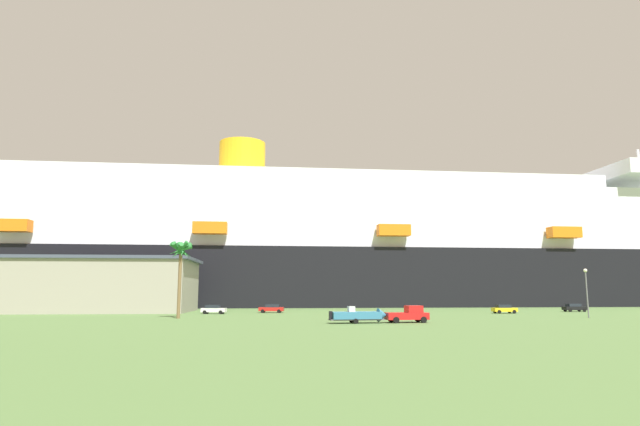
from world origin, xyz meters
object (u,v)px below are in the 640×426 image
Objects in this scene: pickup_truck at (408,315)px; parked_car_black_coupe at (574,307)px; parked_car_red_hatchback at (272,308)px; cruise_ship at (393,253)px; street_lamp at (586,285)px; parked_car_yellow_taxi at (504,309)px; palm_tree at (181,255)px; parked_car_white_van at (214,309)px; small_boat_on_trailer at (362,316)px.

parked_car_black_coupe is at bearing 36.45° from pickup_truck.
cruise_ship is at bearing 51.49° from parked_car_red_hatchback.
street_lamp is (30.72, 8.64, 3.89)m from pickup_truck.
street_lamp is 1.73× the size of parked_car_yellow_taxi.
parked_car_white_van is at bearing 76.03° from palm_tree.
cruise_ship reaches higher than small_boat_on_trailer.
cruise_ship is 25.81× the size of palm_tree.
cruise_ship is 65.69× the size of parked_car_white_van.
small_boat_on_trailer is at bearing -29.85° from palm_tree.
parked_car_white_van is (-45.17, -47.25, -13.87)m from cruise_ship.
cruise_ship reaches higher than palm_tree.
parked_car_red_hatchback is at bearing 178.57° from parked_car_black_coupe.
small_boat_on_trailer is 1.95× the size of parked_car_black_coupe.
parked_car_black_coupe is at bearing 1.79° from parked_car_white_van.
parked_car_white_van is (-21.46, 29.87, -0.13)m from small_boat_on_trailer.
small_boat_on_trailer reaches higher than parked_car_red_hatchback.
pickup_truck is at bearing -23.82° from palm_tree.
parked_car_yellow_taxi is at bearing 45.39° from pickup_truck.
parked_car_yellow_taxi is at bearing 107.87° from street_lamp.
pickup_truck is 0.49× the size of palm_tree.
parked_car_red_hatchback and parked_car_black_coupe have the same top height.
street_lamp is at bearing -72.13° from parked_car_yellow_taxi.
parked_car_yellow_taxi is (-5.47, 16.96, -4.10)m from street_lamp.
parked_car_white_van is at bearing -160.61° from parked_car_red_hatchback.
street_lamp is (13.33, -67.92, -9.76)m from cruise_ship.
cruise_ship is 79.69m from pickup_truck.
street_lamp is at bearing 13.94° from small_boat_on_trailer.
cruise_ship reaches higher than pickup_truck.
pickup_truck is at bearing -102.80° from cruise_ship.
street_lamp is at bearing -78.90° from cruise_ship.
parked_car_red_hatchback is (-10.95, 33.56, -0.12)m from small_boat_on_trailer.
street_lamp is 18.28m from parked_car_yellow_taxi.
parked_car_red_hatchback is (-47.99, 24.37, -4.10)m from street_lamp.
small_boat_on_trailer is 35.30m from parked_car_red_hatchback.
palm_tree is 2.39× the size of parked_car_red_hatchback.
street_lamp is 53.98m from parked_car_red_hatchback.
small_boat_on_trailer is at bearing -140.36° from parked_car_yellow_taxi.
palm_tree reaches higher than small_boat_on_trailer.
pickup_truck is 6.34m from small_boat_on_trailer.
palm_tree reaches higher than pickup_truck.
small_boat_on_trailer reaches higher than parked_car_white_van.
parked_car_white_van is 70.48m from parked_car_black_coupe.
pickup_truck is 32.15m from street_lamp.
parked_car_white_van is (-53.03, 3.71, -0.00)m from parked_car_yellow_taxi.
cruise_ship reaches higher than street_lamp.
small_boat_on_trailer reaches higher than parked_car_yellow_taxi.
pickup_truck is 1.28× the size of parked_car_black_coupe.
cruise_ship is 52.48× the size of pickup_truck.
cruise_ship reaches higher than parked_car_white_van.
pickup_truck is 1.18× the size of parked_car_red_hatchback.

